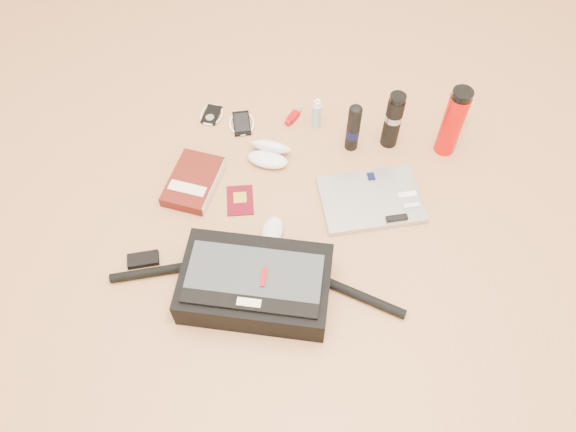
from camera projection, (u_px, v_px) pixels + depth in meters
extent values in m
plane|color=#BD804E|center=(291.00, 237.00, 1.77)|extent=(4.00, 4.00, 0.00)
cube|color=black|center=(256.00, 284.00, 1.62)|extent=(0.45, 0.32, 0.10)
cube|color=#33353B|center=(254.00, 278.00, 1.56)|extent=(0.40, 0.23, 0.01)
cube|color=black|center=(249.00, 304.00, 1.52)|extent=(0.38, 0.09, 0.01)
cube|color=beige|center=(249.00, 303.00, 1.52)|extent=(0.07, 0.03, 0.02)
cube|color=#BA0106|center=(264.00, 278.00, 1.56)|extent=(0.02, 0.06, 0.02)
cylinder|color=black|center=(155.00, 272.00, 1.68)|extent=(0.25, 0.14, 0.03)
cylinder|color=black|center=(362.00, 297.00, 1.64)|extent=(0.27, 0.08, 0.03)
cube|color=black|center=(143.00, 260.00, 1.71)|extent=(0.11, 0.08, 0.02)
cube|color=#B0B0B3|center=(371.00, 199.00, 1.83)|extent=(0.39, 0.34, 0.02)
cube|color=black|center=(371.00, 176.00, 1.87)|extent=(0.03, 0.04, 0.00)
cube|color=white|center=(407.00, 195.00, 1.83)|extent=(0.06, 0.04, 0.01)
cube|color=silver|center=(411.00, 206.00, 1.80)|extent=(0.06, 0.04, 0.01)
cube|color=black|center=(397.00, 218.00, 1.77)|extent=(0.07, 0.05, 0.01)
cube|color=#4D110C|center=(193.00, 181.00, 1.86)|extent=(0.15, 0.23, 0.04)
cube|color=beige|center=(214.00, 186.00, 1.85)|extent=(0.01, 0.21, 0.03)
cube|color=beige|center=(187.00, 188.00, 1.82)|extent=(0.12, 0.04, 0.00)
cube|color=#520512|center=(240.00, 200.00, 1.84)|extent=(0.12, 0.14, 0.00)
cube|color=gold|center=(240.00, 197.00, 1.84)|extent=(0.05, 0.05, 0.00)
ellipsoid|color=silver|center=(272.00, 231.00, 1.76)|extent=(0.07, 0.12, 0.04)
ellipsoid|color=white|center=(268.00, 160.00, 1.91)|extent=(0.14, 0.07, 0.04)
ellipsoid|color=white|center=(271.00, 147.00, 1.92)|extent=(0.14, 0.07, 0.08)
ellipsoid|color=black|center=(260.00, 157.00, 1.91)|extent=(0.04, 0.03, 0.01)
ellipsoid|color=black|center=(275.00, 160.00, 1.91)|extent=(0.04, 0.03, 0.01)
cylinder|color=black|center=(268.00, 159.00, 1.91)|extent=(0.02, 0.00, 0.00)
cube|color=black|center=(212.00, 115.00, 2.05)|extent=(0.06, 0.09, 0.01)
cylinder|color=#AEAEB0|center=(210.00, 117.00, 2.04)|extent=(0.03, 0.03, 0.00)
torus|color=white|center=(212.00, 115.00, 2.05)|extent=(0.08, 0.08, 0.01)
cube|color=black|center=(242.00, 123.00, 2.03)|extent=(0.10, 0.13, 0.01)
cube|color=black|center=(242.00, 122.00, 2.02)|extent=(0.08, 0.10, 0.00)
torus|color=white|center=(242.00, 123.00, 2.03)|extent=(0.12, 0.12, 0.01)
cube|color=#B40207|center=(293.00, 117.00, 2.03)|extent=(0.04, 0.06, 0.02)
cube|color=#AC0914|center=(288.00, 123.00, 2.02)|extent=(0.02, 0.02, 0.02)
cylinder|color=#ABABAE|center=(298.00, 111.00, 2.05)|extent=(0.03, 0.03, 0.02)
cylinder|color=#97B6C7|center=(317.00, 116.00, 1.99)|extent=(0.03, 0.03, 0.10)
cylinder|color=white|center=(317.00, 104.00, 1.94)|extent=(0.02, 0.02, 0.02)
cylinder|color=white|center=(318.00, 101.00, 1.93)|extent=(0.01, 0.01, 0.01)
cylinder|color=black|center=(353.00, 128.00, 1.90)|extent=(0.05, 0.05, 0.18)
cylinder|color=black|center=(353.00, 133.00, 1.91)|extent=(0.05, 0.05, 0.04)
ellipsoid|color=black|center=(356.00, 109.00, 1.82)|extent=(0.05, 0.05, 0.02)
cylinder|color=black|center=(393.00, 122.00, 1.90)|extent=(0.07, 0.07, 0.20)
cylinder|color=#B7B7BA|center=(394.00, 117.00, 1.88)|extent=(0.07, 0.07, 0.03)
cylinder|color=black|center=(398.00, 98.00, 1.80)|extent=(0.07, 0.07, 0.02)
cylinder|color=red|center=(452.00, 124.00, 1.86)|extent=(0.09, 0.09, 0.25)
cylinder|color=black|center=(463.00, 94.00, 1.75)|extent=(0.09, 0.09, 0.03)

